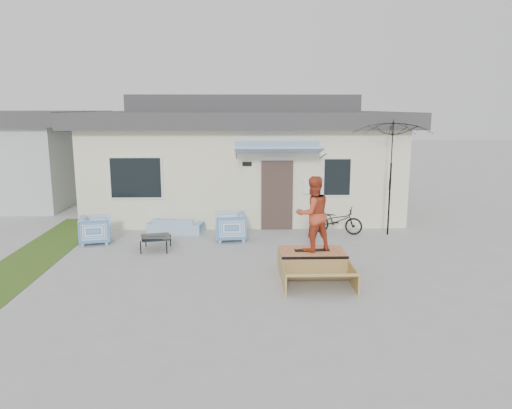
{
  "coord_description": "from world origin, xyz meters",
  "views": [
    {
      "loc": [
        -0.0,
        -10.07,
        3.66
      ],
      "look_at": [
        0.3,
        1.8,
        1.3
      ],
      "focal_mm": 34.5,
      "sensor_mm": 36.0,
      "label": 1
    }
  ],
  "objects_px": {
    "armchair_right": "(230,225)",
    "skateboard": "(312,250)",
    "bicycle": "(337,218)",
    "skater": "(313,212)",
    "skate_ramp": "(312,262)",
    "loveseat": "(176,223)",
    "armchair_left": "(95,228)",
    "patio_umbrella": "(391,175)",
    "coffee_table": "(156,243)"
  },
  "relations": [
    {
      "from": "bicycle",
      "to": "skateboard",
      "type": "relative_size",
      "value": 1.89
    },
    {
      "from": "coffee_table",
      "to": "skate_ramp",
      "type": "relative_size",
      "value": 0.38
    },
    {
      "from": "armchair_right",
      "to": "skateboard",
      "type": "distance_m",
      "value": 3.34
    },
    {
      "from": "loveseat",
      "to": "coffee_table",
      "type": "xyz_separation_m",
      "value": [
        -0.28,
        -1.74,
        -0.13
      ]
    },
    {
      "from": "bicycle",
      "to": "armchair_left",
      "type": "bearing_deg",
      "value": 115.49
    },
    {
      "from": "armchair_right",
      "to": "skater",
      "type": "height_order",
      "value": "skater"
    },
    {
      "from": "coffee_table",
      "to": "skater",
      "type": "bearing_deg",
      "value": -25.12
    },
    {
      "from": "patio_umbrella",
      "to": "skater",
      "type": "height_order",
      "value": "skater"
    },
    {
      "from": "armchair_left",
      "to": "patio_umbrella",
      "type": "height_order",
      "value": "patio_umbrella"
    },
    {
      "from": "bicycle",
      "to": "patio_umbrella",
      "type": "relative_size",
      "value": 0.55
    },
    {
      "from": "coffee_table",
      "to": "skateboard",
      "type": "xyz_separation_m",
      "value": [
        3.82,
        -1.79,
        0.32
      ]
    },
    {
      "from": "armchair_left",
      "to": "skate_ramp",
      "type": "height_order",
      "value": "armchair_left"
    },
    {
      "from": "loveseat",
      "to": "armchair_left",
      "type": "bearing_deg",
      "value": 36.31
    },
    {
      "from": "bicycle",
      "to": "skater",
      "type": "bearing_deg",
      "value": 178.69
    },
    {
      "from": "skate_ramp",
      "to": "bicycle",
      "type": "bearing_deg",
      "value": 70.33
    },
    {
      "from": "patio_umbrella",
      "to": "skate_ramp",
      "type": "bearing_deg",
      "value": -129.24
    },
    {
      "from": "skater",
      "to": "coffee_table",
      "type": "bearing_deg",
      "value": -46.43
    },
    {
      "from": "loveseat",
      "to": "skater",
      "type": "height_order",
      "value": "skater"
    },
    {
      "from": "bicycle",
      "to": "coffee_table",
      "type": "bearing_deg",
      "value": 125.82
    },
    {
      "from": "skate_ramp",
      "to": "skater",
      "type": "height_order",
      "value": "skater"
    },
    {
      "from": "armchair_left",
      "to": "loveseat",
      "type": "bearing_deg",
      "value": -76.14
    },
    {
      "from": "bicycle",
      "to": "skateboard",
      "type": "bearing_deg",
      "value": 178.69
    },
    {
      "from": "armchair_left",
      "to": "coffee_table",
      "type": "distance_m",
      "value": 1.92
    },
    {
      "from": "loveseat",
      "to": "skate_ramp",
      "type": "height_order",
      "value": "loveseat"
    },
    {
      "from": "skate_ramp",
      "to": "skateboard",
      "type": "relative_size",
      "value": 2.45
    },
    {
      "from": "loveseat",
      "to": "armchair_right",
      "type": "bearing_deg",
      "value": 163.96
    },
    {
      "from": "bicycle",
      "to": "loveseat",
      "type": "bearing_deg",
      "value": 106.44
    },
    {
      "from": "patio_umbrella",
      "to": "bicycle",
      "type": "bearing_deg",
      "value": 173.53
    },
    {
      "from": "skateboard",
      "to": "coffee_table",
      "type": "bearing_deg",
      "value": 150.41
    },
    {
      "from": "skate_ramp",
      "to": "armchair_left",
      "type": "bearing_deg",
      "value": 154.93
    },
    {
      "from": "skateboard",
      "to": "bicycle",
      "type": "bearing_deg",
      "value": 65.98
    },
    {
      "from": "armchair_left",
      "to": "coffee_table",
      "type": "relative_size",
      "value": 1.11
    },
    {
      "from": "bicycle",
      "to": "armchair_right",
      "type": "bearing_deg",
      "value": 119.98
    },
    {
      "from": "loveseat",
      "to": "coffee_table",
      "type": "relative_size",
      "value": 2.17
    },
    {
      "from": "coffee_table",
      "to": "armchair_left",
      "type": "bearing_deg",
      "value": 157.59
    },
    {
      "from": "armchair_left",
      "to": "armchair_right",
      "type": "distance_m",
      "value": 3.68
    },
    {
      "from": "skateboard",
      "to": "skater",
      "type": "height_order",
      "value": "skater"
    },
    {
      "from": "patio_umbrella",
      "to": "skateboard",
      "type": "distance_m",
      "value": 4.36
    },
    {
      "from": "patio_umbrella",
      "to": "skateboard",
      "type": "xyz_separation_m",
      "value": [
        -2.67,
        -3.22,
        -1.24
      ]
    },
    {
      "from": "bicycle",
      "to": "patio_umbrella",
      "type": "xyz_separation_m",
      "value": [
        1.47,
        -0.17,
        1.27
      ]
    },
    {
      "from": "armchair_right",
      "to": "patio_umbrella",
      "type": "height_order",
      "value": "patio_umbrella"
    },
    {
      "from": "bicycle",
      "to": "patio_umbrella",
      "type": "bearing_deg",
      "value": -78.24
    },
    {
      "from": "loveseat",
      "to": "armchair_right",
      "type": "height_order",
      "value": "armchair_right"
    },
    {
      "from": "coffee_table",
      "to": "bicycle",
      "type": "bearing_deg",
      "value": 17.59
    },
    {
      "from": "skater",
      "to": "skateboard",
      "type": "bearing_deg",
      "value": 180.0
    },
    {
      "from": "skate_ramp",
      "to": "skateboard",
      "type": "xyz_separation_m",
      "value": [
        -0.0,
        0.05,
        0.27
      ]
    },
    {
      "from": "armchair_left",
      "to": "skateboard",
      "type": "distance_m",
      "value": 6.13
    },
    {
      "from": "skater",
      "to": "skate_ramp",
      "type": "bearing_deg",
      "value": 69.08
    },
    {
      "from": "skateboard",
      "to": "armchair_right",
      "type": "bearing_deg",
      "value": 120.46
    },
    {
      "from": "patio_umbrella",
      "to": "armchair_left",
      "type": "bearing_deg",
      "value": -175.17
    }
  ]
}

